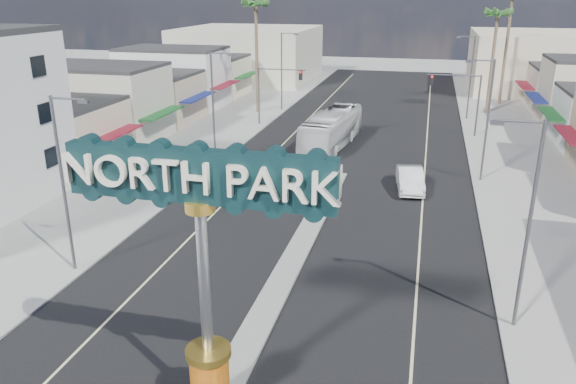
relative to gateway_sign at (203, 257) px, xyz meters
The scene contains 23 objects.
ground 28.64m from the gateway_sign, 90.00° to the left, with size 160.00×160.00×0.00m, color gray.
road 28.64m from the gateway_sign, 90.00° to the left, with size 20.00×120.00×0.01m, color black.
median_island 13.37m from the gateway_sign, 90.00° to the left, with size 1.30×30.00×0.16m, color gray.
sidewalk_left 31.87m from the gateway_sign, 116.55° to the left, with size 8.00×120.00×0.12m, color gray.
sidewalk_right 31.87m from the gateway_sign, 63.45° to the left, with size 8.00×120.00×0.12m, color gray.
storefront_row_left 47.62m from the gateway_sign, 120.33° to the left, with size 12.00×42.00×6.00m, color beige.
backdrop_far_left 76.29m from the gateway_sign, 106.77° to the left, with size 20.00×20.00×8.00m, color #B7B29E.
backdrop_far_right 76.29m from the gateway_sign, 73.23° to the left, with size 20.00×20.00×8.00m, color beige.
gateway_sign is the anchor object (origin of this frame).
traffic_signal_left 43.04m from the gateway_sign, 102.33° to the left, with size 5.09×0.45×6.00m.
traffic_signal_right 43.04m from the gateway_sign, 77.67° to the left, with size 5.09×0.45×6.00m.
streetlight_l_near 13.19m from the gateway_sign, 142.45° to the left, with size 2.03×0.22×9.00m.
streetlight_l_mid 29.91m from the gateway_sign, 110.42° to the left, with size 2.03×0.22×9.00m.
streetlight_l_far 51.10m from the gateway_sign, 101.78° to the left, with size 2.03×0.22×9.00m.
streetlight_r_near 13.19m from the gateway_sign, 37.55° to the left, with size 2.03×0.22×9.00m.
streetlight_r_mid 29.91m from the gateway_sign, 69.58° to the left, with size 2.03×0.22×9.00m.
streetlight_r_far 51.10m from the gateway_sign, 78.22° to the left, with size 2.03×0.22×9.00m.
palm_left_far 50.06m from the gateway_sign, 105.15° to the left, with size 2.60×2.60×13.10m.
palm_right_mid 55.76m from the gateway_sign, 76.47° to the left, with size 2.60×2.60×12.10m.
palm_right_far 62.20m from the gateway_sign, 75.97° to the left, with size 2.60×2.60×14.10m.
car_parked_left 21.27m from the gateway_sign, 105.64° to the left, with size 1.64×4.09×1.39m, color slate.
car_parked_right 25.87m from the gateway_sign, 77.48° to the left, with size 1.72×4.93×1.63m, color silver.
city_bus 35.47m from the gateway_sign, 93.26° to the left, with size 2.75×11.74×3.27m, color white.
Camera 1 is at (6.25, -12.30, 13.57)m, focal length 35.00 mm.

